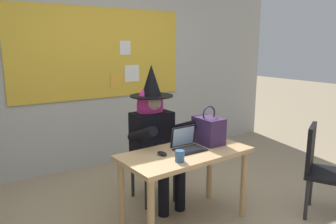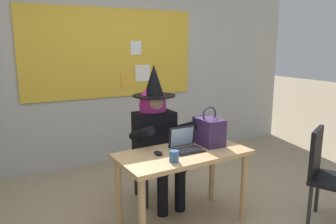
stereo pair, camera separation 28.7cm
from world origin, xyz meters
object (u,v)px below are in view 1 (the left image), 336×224
at_px(person_costumed, 155,129).
at_px(laptop, 187,144).
at_px(coffee_mug, 180,156).
at_px(chair_at_desk, 150,153).
at_px(handbag, 209,130).
at_px(chair_extra_corner, 321,166).
at_px(desk_main, 185,163).
at_px(computer_mouse, 162,153).

distance_m(person_costumed, laptop, 0.50).
relative_size(person_costumed, coffee_mug, 15.47).
bearing_deg(coffee_mug, chair_at_desk, 77.22).
xyz_separation_m(chair_at_desk, handbag, (0.34, -0.58, 0.34)).
bearing_deg(coffee_mug, laptop, 42.68).
bearing_deg(coffee_mug, chair_extra_corner, -16.62).
relative_size(laptop, handbag, 0.73).
relative_size(desk_main, computer_mouse, 11.87).
bearing_deg(handbag, laptop, -172.21).
relative_size(computer_mouse, chair_extra_corner, 0.11).
height_order(desk_main, person_costumed, person_costumed).
bearing_deg(desk_main, handbag, 13.86).
distance_m(desk_main, chair_at_desk, 0.67).
distance_m(computer_mouse, coffee_mug, 0.22).
bearing_deg(coffee_mug, person_costumed, 75.38).
distance_m(desk_main, laptop, 0.17).
bearing_deg(person_costumed, laptop, 5.44).
xyz_separation_m(chair_at_desk, coffee_mug, (-0.19, -0.84, 0.25)).
bearing_deg(computer_mouse, laptop, -7.31).
relative_size(coffee_mug, chair_extra_corner, 0.10).
height_order(person_costumed, computer_mouse, person_costumed).
xyz_separation_m(desk_main, laptop, (0.05, 0.04, 0.16)).
relative_size(desk_main, chair_at_desk, 1.37).
relative_size(handbag, coffee_mug, 3.98).
height_order(person_costumed, chair_extra_corner, person_costumed).
height_order(computer_mouse, chair_extra_corner, chair_extra_corner).
bearing_deg(laptop, desk_main, -140.73).
distance_m(chair_at_desk, coffee_mug, 0.90).
height_order(desk_main, computer_mouse, computer_mouse).
height_order(person_costumed, laptop, person_costumed).
bearing_deg(person_costumed, chair_extra_corner, 45.71).
height_order(laptop, chair_extra_corner, laptop).
bearing_deg(laptop, chair_at_desk, 93.68).
relative_size(handbag, chair_extra_corner, 0.42).
bearing_deg(handbag, chair_extra_corner, -38.19).
relative_size(desk_main, handbag, 3.27).
height_order(computer_mouse, handbag, handbag).
relative_size(chair_at_desk, chair_extra_corner, 1.00).
bearing_deg(chair_at_desk, computer_mouse, -17.52).
height_order(coffee_mug, chair_extra_corner, chair_extra_corner).
distance_m(person_costumed, computer_mouse, 0.56).
xyz_separation_m(person_costumed, computer_mouse, (-0.23, -0.51, -0.07)).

